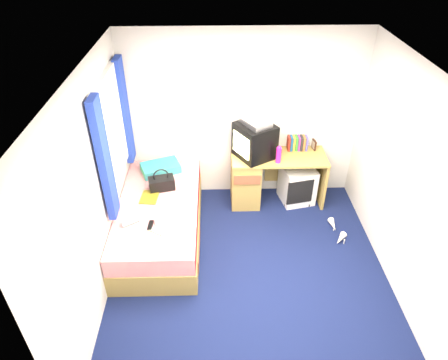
{
  "coord_description": "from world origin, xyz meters",
  "views": [
    {
      "loc": [
        -0.38,
        -3.22,
        3.58
      ],
      "look_at": [
        -0.28,
        0.7,
        0.87
      ],
      "focal_mm": 32.0,
      "sensor_mm": 36.0,
      "label": 1
    }
  ],
  "objects_px": {
    "aerosol_can": "(268,150)",
    "magazine": "(149,197)",
    "colour_swatch_fan": "(156,231)",
    "white_heels": "(337,232)",
    "storage_cube": "(297,184)",
    "desk": "(258,177)",
    "vcr": "(256,122)",
    "remote_control": "(150,225)",
    "towel": "(173,218)",
    "pink_water_bottle": "(279,155)",
    "pillow": "(161,168)",
    "picture_frame": "(314,145)",
    "water_bottle": "(130,221)",
    "bed": "(160,219)",
    "handbag": "(162,183)",
    "crt_tv": "(255,141)"
  },
  "relations": [
    {
      "from": "towel",
      "to": "pillow",
      "type": "bearing_deg",
      "value": 103.12
    },
    {
      "from": "pink_water_bottle",
      "to": "colour_swatch_fan",
      "type": "relative_size",
      "value": 1.0
    },
    {
      "from": "aerosol_can",
      "to": "magazine",
      "type": "xyz_separation_m",
      "value": [
        -1.55,
        -0.61,
        -0.3
      ]
    },
    {
      "from": "storage_cube",
      "to": "colour_swatch_fan",
      "type": "relative_size",
      "value": 2.47
    },
    {
      "from": "picture_frame",
      "to": "water_bottle",
      "type": "xyz_separation_m",
      "value": [
        -2.38,
        -1.29,
        -0.24
      ]
    },
    {
      "from": "picture_frame",
      "to": "pink_water_bottle",
      "type": "relative_size",
      "value": 0.64
    },
    {
      "from": "vcr",
      "to": "water_bottle",
      "type": "height_order",
      "value": "vcr"
    },
    {
      "from": "bed",
      "to": "pink_water_bottle",
      "type": "xyz_separation_m",
      "value": [
        1.55,
        0.57,
        0.59
      ]
    },
    {
      "from": "towel",
      "to": "white_heels",
      "type": "relative_size",
      "value": 0.64
    },
    {
      "from": "bed",
      "to": "pillow",
      "type": "height_order",
      "value": "pillow"
    },
    {
      "from": "desk",
      "to": "water_bottle",
      "type": "relative_size",
      "value": 6.5
    },
    {
      "from": "colour_swatch_fan",
      "to": "white_heels",
      "type": "xyz_separation_m",
      "value": [
        2.26,
        0.49,
        -0.51
      ]
    },
    {
      "from": "desk",
      "to": "crt_tv",
      "type": "height_order",
      "value": "crt_tv"
    },
    {
      "from": "vcr",
      "to": "white_heels",
      "type": "relative_size",
      "value": 0.77
    },
    {
      "from": "towel",
      "to": "remote_control",
      "type": "xyz_separation_m",
      "value": [
        -0.25,
        -0.07,
        -0.04
      ]
    },
    {
      "from": "desk",
      "to": "vcr",
      "type": "height_order",
      "value": "vcr"
    },
    {
      "from": "vcr",
      "to": "white_heels",
      "type": "bearing_deg",
      "value": 21.78
    },
    {
      "from": "remote_control",
      "to": "white_heels",
      "type": "bearing_deg",
      "value": 12.34
    },
    {
      "from": "storage_cube",
      "to": "remote_control",
      "type": "bearing_deg",
      "value": -161.15
    },
    {
      "from": "pink_water_bottle",
      "to": "remote_control",
      "type": "height_order",
      "value": "pink_water_bottle"
    },
    {
      "from": "crt_tv",
      "to": "vcr",
      "type": "bearing_deg",
      "value": 90.0
    },
    {
      "from": "towel",
      "to": "magazine",
      "type": "relative_size",
      "value": 1.14
    },
    {
      "from": "desk",
      "to": "handbag",
      "type": "xyz_separation_m",
      "value": [
        -1.3,
        -0.44,
        0.22
      ]
    },
    {
      "from": "pillow",
      "to": "handbag",
      "type": "distance_m",
      "value": 0.42
    },
    {
      "from": "pillow",
      "to": "magazine",
      "type": "bearing_deg",
      "value": -97.82
    },
    {
      "from": "crt_tv",
      "to": "white_heels",
      "type": "height_order",
      "value": "crt_tv"
    },
    {
      "from": "crt_tv",
      "to": "towel",
      "type": "bearing_deg",
      "value": -74.18
    },
    {
      "from": "handbag",
      "to": "white_heels",
      "type": "relative_size",
      "value": 0.72
    },
    {
      "from": "pink_water_bottle",
      "to": "colour_swatch_fan",
      "type": "xyz_separation_m",
      "value": [
        -1.52,
        -1.1,
        -0.31
      ]
    },
    {
      "from": "bed",
      "to": "desk",
      "type": "bearing_deg",
      "value": 29.25
    },
    {
      "from": "vcr",
      "to": "picture_frame",
      "type": "bearing_deg",
      "value": 69.27
    },
    {
      "from": "vcr",
      "to": "aerosol_can",
      "type": "relative_size",
      "value": 1.99
    },
    {
      "from": "magazine",
      "to": "remote_control",
      "type": "xyz_separation_m",
      "value": [
        0.08,
        -0.54,
        0.0
      ]
    },
    {
      "from": "crt_tv",
      "to": "handbag",
      "type": "relative_size",
      "value": 1.76
    },
    {
      "from": "storage_cube",
      "to": "aerosol_can",
      "type": "distance_m",
      "value": 0.73
    },
    {
      "from": "storage_cube",
      "to": "colour_swatch_fan",
      "type": "distance_m",
      "value": 2.26
    },
    {
      "from": "aerosol_can",
      "to": "colour_swatch_fan",
      "type": "relative_size",
      "value": 0.87
    },
    {
      "from": "desk",
      "to": "remote_control",
      "type": "height_order",
      "value": "desk"
    },
    {
      "from": "pillow",
      "to": "pink_water_bottle",
      "type": "relative_size",
      "value": 2.32
    },
    {
      "from": "pink_water_bottle",
      "to": "magazine",
      "type": "distance_m",
      "value": 1.76
    },
    {
      "from": "handbag",
      "to": "magazine",
      "type": "bearing_deg",
      "value": -140.56
    },
    {
      "from": "aerosol_can",
      "to": "magazine",
      "type": "distance_m",
      "value": 1.69
    },
    {
      "from": "colour_swatch_fan",
      "to": "remote_control",
      "type": "bearing_deg",
      "value": 127.12
    },
    {
      "from": "vcr",
      "to": "storage_cube",
      "type": "bearing_deg",
      "value": 57.15
    },
    {
      "from": "pink_water_bottle",
      "to": "colour_swatch_fan",
      "type": "bearing_deg",
      "value": -143.95
    },
    {
      "from": "crt_tv",
      "to": "magazine",
      "type": "distance_m",
      "value": 1.57
    },
    {
      "from": "magazine",
      "to": "towel",
      "type": "bearing_deg",
      "value": -54.54
    },
    {
      "from": "remote_control",
      "to": "white_heels",
      "type": "distance_m",
      "value": 2.43
    },
    {
      "from": "towel",
      "to": "remote_control",
      "type": "height_order",
      "value": "towel"
    },
    {
      "from": "pillow",
      "to": "picture_frame",
      "type": "relative_size",
      "value": 3.63
    }
  ]
}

